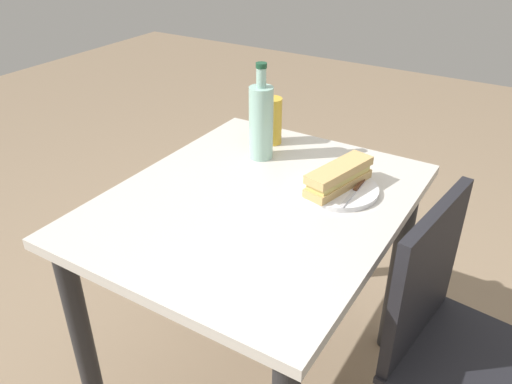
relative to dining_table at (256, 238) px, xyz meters
name	(u,v)px	position (x,y,z in m)	size (l,w,h in m)	color
ground_plane	(256,381)	(0.00, 0.00, -0.62)	(8.00, 8.00, 0.00)	#8C755B
dining_table	(256,238)	(0.00, 0.00, 0.00)	(0.95, 0.78, 0.76)	beige
chair_far	(453,343)	(-0.01, 0.59, -0.12)	(0.45, 0.45, 0.87)	black
plate_near	(338,189)	(-0.16, 0.18, 0.14)	(0.23, 0.23, 0.01)	white
baguette_sandwich_near	(339,176)	(-0.16, 0.18, 0.19)	(0.24, 0.12, 0.07)	tan
knife_near	(354,191)	(-0.16, 0.23, 0.16)	(0.18, 0.02, 0.01)	silver
water_bottle	(261,121)	(-0.24, -0.13, 0.26)	(0.08, 0.08, 0.31)	#99C6B7
beer_glass	(272,121)	(-0.35, -0.15, 0.22)	(0.07, 0.07, 0.16)	gold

